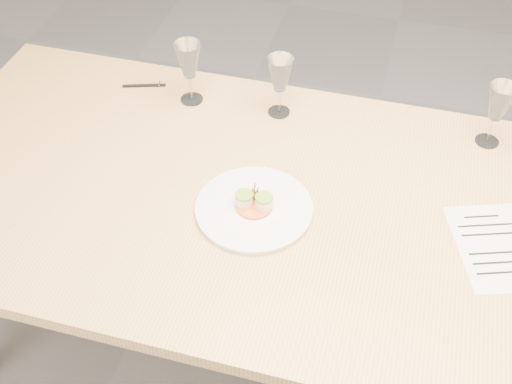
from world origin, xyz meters
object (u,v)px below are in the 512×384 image
(wine_glass_0, at_px, (189,62))
(wine_glass_1, at_px, (280,76))
(dinner_plate, at_px, (254,208))
(dining_table, at_px, (341,229))
(ballpoint_pen, at_px, (144,85))
(recipe_sheet, at_px, (502,246))
(wine_glass_2, at_px, (499,104))

(wine_glass_0, xyz_separation_m, wine_glass_1, (0.28, 0.01, -0.01))
(dinner_plate, bearing_deg, wine_glass_1, 95.02)
(dining_table, relative_size, ballpoint_pen, 18.06)
(recipe_sheet, height_order, ballpoint_pen, ballpoint_pen)
(dining_table, height_order, wine_glass_0, wine_glass_0)
(dining_table, bearing_deg, wine_glass_1, 126.05)
(wine_glass_2, bearing_deg, dining_table, -132.48)
(wine_glass_0, distance_m, wine_glass_1, 0.28)
(dining_table, relative_size, wine_glass_2, 12.35)
(dinner_plate, bearing_deg, dining_table, 14.49)
(ballpoint_pen, height_order, wine_glass_1, wine_glass_1)
(wine_glass_0, relative_size, wine_glass_1, 1.04)
(ballpoint_pen, xyz_separation_m, wine_glass_0, (0.17, -0.03, 0.14))
(ballpoint_pen, relative_size, wine_glass_2, 0.68)
(dining_table, bearing_deg, recipe_sheet, -1.82)
(dinner_plate, height_order, recipe_sheet, dinner_plate)
(dinner_plate, bearing_deg, wine_glass_2, 37.51)
(recipe_sheet, relative_size, wine_glass_2, 1.74)
(wine_glass_1, relative_size, wine_glass_2, 0.99)
(dining_table, distance_m, wine_glass_0, 0.67)
(ballpoint_pen, bearing_deg, wine_glass_2, -17.54)
(recipe_sheet, bearing_deg, wine_glass_0, 139.53)
(dining_table, distance_m, recipe_sheet, 0.40)
(wine_glass_1, bearing_deg, wine_glass_2, 2.46)
(wine_glass_2, bearing_deg, wine_glass_0, -177.66)
(ballpoint_pen, xyz_separation_m, wine_glass_1, (0.45, -0.02, 0.13))
(recipe_sheet, relative_size, ballpoint_pen, 2.54)
(dining_table, xyz_separation_m, wine_glass_0, (-0.54, 0.35, 0.21))
(wine_glass_0, relative_size, wine_glass_2, 1.03)
(recipe_sheet, height_order, wine_glass_0, wine_glass_0)
(dining_table, xyz_separation_m, ballpoint_pen, (-0.71, 0.37, 0.07))
(recipe_sheet, xyz_separation_m, wine_glass_2, (-0.04, 0.40, 0.14))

